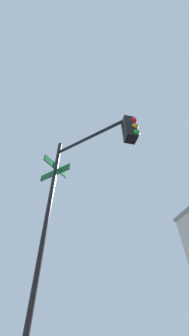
{
  "coord_description": "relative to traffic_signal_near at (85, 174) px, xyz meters",
  "views": [
    {
      "loc": [
        -3.02,
        -6.98,
        1.28
      ],
      "look_at": [
        -7.11,
        -6.08,
        4.91
      ],
      "focal_mm": 20.13,
      "sensor_mm": 36.0,
      "label": 1
    }
  ],
  "objects": [
    {
      "name": "traffic_signal_near",
      "position": [
        0.0,
        0.0,
        0.0
      ],
      "size": [
        2.26,
        2.33,
        6.02
      ],
      "color": "black",
      "rests_on": "ground_plane"
    }
  ]
}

